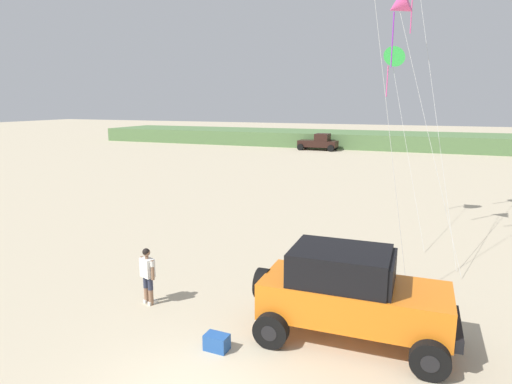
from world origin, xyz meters
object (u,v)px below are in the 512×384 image
at_px(jeep, 351,293).
at_px(cooler_box, 217,342).
at_px(kite_white_parafoil, 392,60).
at_px(kite_orange_streamer, 399,6).
at_px(person_watching, 148,273).
at_px(distant_pickup, 319,142).

distance_m(jeep, cooler_box, 3.40).
distance_m(kite_white_parafoil, kite_orange_streamer, 3.40).
bearing_deg(kite_orange_streamer, cooler_box, -105.28).
height_order(jeep, person_watching, jeep).
bearing_deg(kite_orange_streamer, jeep, -89.97).
bearing_deg(kite_white_parafoil, jeep, -88.03).
distance_m(jeep, kite_orange_streamer, 11.78).
xyz_separation_m(person_watching, cooler_box, (2.91, -1.46, -0.75)).
bearing_deg(jeep, kite_orange_streamer, 90.03).
distance_m(jeep, distant_pickup, 43.48).
xyz_separation_m(distant_pickup, kite_orange_streamer, (10.96, -33.49, 8.33)).
distance_m(cooler_box, kite_orange_streamer, 13.95).
bearing_deg(kite_white_parafoil, person_watching, -114.48).
bearing_deg(distant_pickup, kite_orange_streamer, -71.89).
bearing_deg(kite_orange_streamer, person_watching, -123.06).
height_order(jeep, kite_orange_streamer, kite_orange_streamer).
relative_size(distant_pickup, kite_white_parafoil, 0.57).
relative_size(jeep, cooler_box, 8.70).
bearing_deg(kite_orange_streamer, distant_pickup, 108.11).
bearing_deg(cooler_box, jeep, 33.07).
relative_size(person_watching, kite_white_parafoil, 0.20).
distance_m(person_watching, kite_white_parafoil, 14.41).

